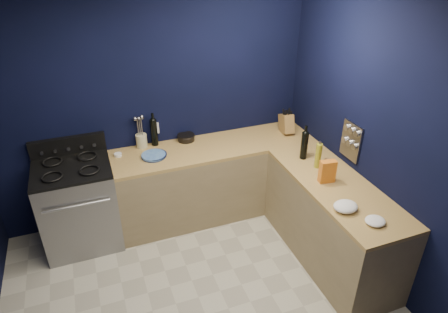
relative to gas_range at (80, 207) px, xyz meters
name	(u,v)px	position (x,y,z in m)	size (l,w,h in m)	color
ceiling	(195,9)	(0.93, -1.42, 2.15)	(3.50, 3.50, 0.02)	silver
wall_back	(153,109)	(0.93, 0.34, 0.84)	(3.50, 0.02, 2.60)	black
wall_right	(394,156)	(2.69, -1.42, 0.84)	(0.02, 3.50, 2.60)	black
cab_back	(215,181)	(1.53, 0.02, -0.03)	(2.30, 0.63, 0.86)	#8A7855
top_back	(215,147)	(1.53, 0.02, 0.42)	(2.30, 0.63, 0.04)	olive
cab_right	(331,223)	(2.37, -1.13, -0.03)	(0.63, 1.67, 0.86)	#8A7855
top_right	(337,186)	(2.37, -1.13, 0.42)	(0.63, 1.67, 0.04)	olive
gas_range	(80,207)	(0.00, 0.00, 0.00)	(0.76, 0.66, 0.92)	gray
oven_door	(81,225)	(0.00, -0.32, -0.01)	(0.59, 0.02, 0.42)	black
cooktop	(71,168)	(0.00, 0.00, 0.48)	(0.76, 0.66, 0.03)	black
backguard	(68,146)	(0.00, 0.30, 0.58)	(0.76, 0.06, 0.20)	black
spice_panel	(351,141)	(2.67, -0.87, 0.72)	(0.02, 0.28, 0.38)	gray
wall_outlet	(155,128)	(0.93, 0.32, 0.62)	(0.09, 0.02, 0.13)	white
plate_stack	(154,156)	(0.83, 0.00, 0.46)	(0.26, 0.26, 0.03)	#3453AB
ramekin	(118,155)	(0.48, 0.15, 0.46)	(0.08, 0.08, 0.03)	white
utensil_crock	(142,141)	(0.76, 0.27, 0.52)	(0.12, 0.12, 0.15)	beige
wine_bottle_back	(154,133)	(0.91, 0.27, 0.59)	(0.08, 0.08, 0.31)	black
lemon_basket	(186,137)	(1.27, 0.25, 0.48)	(0.19, 0.19, 0.07)	black
knife_block	(286,124)	(2.45, 0.04, 0.55)	(0.12, 0.20, 0.22)	brown
wine_bottle_right	(304,146)	(2.32, -0.58, 0.59)	(0.07, 0.07, 0.30)	black
oil_bottle	(318,156)	(2.35, -0.79, 0.57)	(0.06, 0.06, 0.27)	olive
spice_jar_near	(326,163)	(2.44, -0.83, 0.49)	(0.05, 0.05, 0.10)	olive
spice_jar_far	(327,163)	(2.45, -0.83, 0.49)	(0.05, 0.05, 0.10)	olive
crouton_bag	(327,171)	(2.29, -1.05, 0.55)	(0.15, 0.07, 0.22)	red
towel_front	(346,206)	(2.19, -1.50, 0.48)	(0.22, 0.18, 0.08)	white
towel_end	(375,221)	(2.31, -1.74, 0.47)	(0.17, 0.15, 0.05)	white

